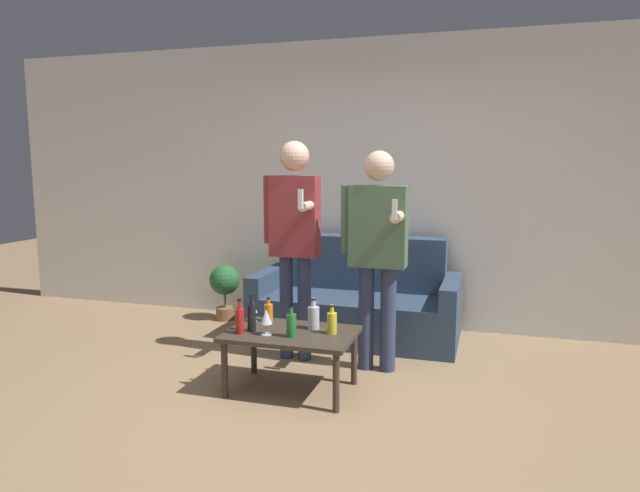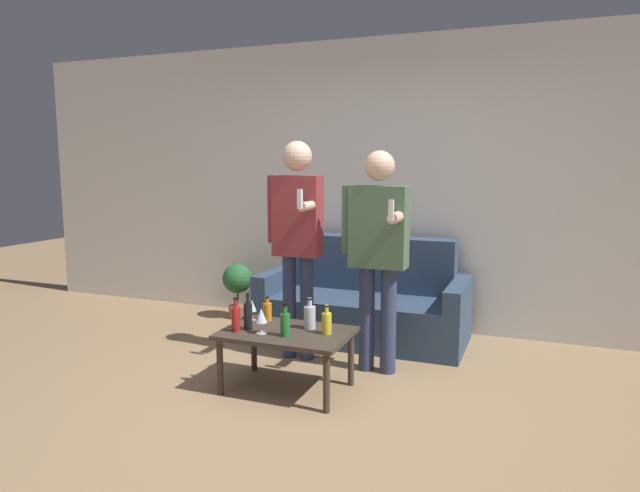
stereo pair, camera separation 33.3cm
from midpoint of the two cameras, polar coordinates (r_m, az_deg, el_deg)
ground_plane at (r=3.62m, az=-4.74°, el=-17.13°), size 16.00×16.00×0.00m
wall_back at (r=5.44m, az=3.93°, el=6.13°), size 8.00×0.06×2.70m
couch at (r=5.15m, az=1.90°, el=-5.71°), size 1.80×0.83×0.89m
coffee_table at (r=3.94m, az=-5.36°, el=-9.26°), size 0.87×0.58×0.42m
bottle_orange at (r=3.84m, az=-1.30°, el=-7.66°), size 0.07×0.07×0.20m
bottle_green at (r=3.91m, az=-10.48°, el=-7.31°), size 0.06×0.06×0.23m
bottle_dark at (r=3.94m, az=-9.29°, el=-7.01°), size 0.06×0.06×0.26m
bottle_yellow at (r=3.79m, az=-5.44°, el=-7.85°), size 0.07×0.07×0.21m
bottle_red at (r=3.95m, az=-3.08°, el=-7.10°), size 0.08×0.08×0.22m
bottle_clear at (r=4.16m, az=-7.48°, el=-6.59°), size 0.06×0.06×0.18m
wine_glass_near at (r=3.84m, az=-7.91°, el=-7.13°), size 0.08×0.08×0.17m
wine_glass_far at (r=4.18m, az=-9.04°, el=-6.13°), size 0.07×0.07×0.15m
person_standing_left at (r=4.44m, az=-4.76°, el=1.62°), size 0.45×0.43×1.72m
person_standing_right at (r=4.20m, az=3.50°, el=0.28°), size 0.49×0.42×1.64m
potted_plant at (r=5.77m, az=-11.16°, el=-3.84°), size 0.30×0.30×0.55m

